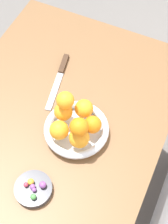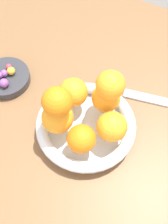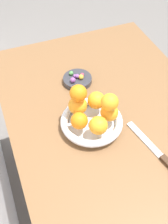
{
  "view_description": "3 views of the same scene",
  "coord_description": "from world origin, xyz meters",
  "px_view_note": "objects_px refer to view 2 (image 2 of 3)",
  "views": [
    {
      "loc": [
        0.47,
        0.35,
        1.78
      ],
      "look_at": [
        -0.03,
        0.12,
        0.88
      ],
      "focal_mm": 55.0,
      "sensor_mm": 36.0,
      "label": 1
    },
    {
      "loc": [
        -0.15,
        0.35,
        1.32
      ],
      "look_at": [
        -0.03,
        0.12,
        0.86
      ],
      "focal_mm": 45.0,
      "sensor_mm": 36.0,
      "label": 2
    },
    {
      "loc": [
        -0.6,
        0.35,
        1.53
      ],
      "look_at": [
        -0.02,
        0.12,
        0.83
      ],
      "focal_mm": 45.0,
      "sensor_mm": 36.0,
      "label": 3
    }
  ],
  "objects_px": {
    "dining_table": "(94,114)",
    "candy_ball_4": "(11,71)",
    "orange_6": "(110,85)",
    "candy_ball_3": "(0,75)",
    "orange_3": "(81,139)",
    "candy_ball_2": "(4,83)",
    "orange_0": "(106,98)",
    "candy_ball_5": "(4,73)",
    "orange_1": "(73,92)",
    "fruit_bowl": "(86,126)",
    "orange_4": "(112,127)",
    "orange_5": "(57,102)",
    "orange_2": "(58,118)",
    "candy_ball_0": "(9,67)",
    "candy_dish": "(6,78)"
  },
  "relations": [
    {
      "from": "orange_3",
      "to": "candy_ball_5",
      "type": "bearing_deg",
      "value": -18.76
    },
    {
      "from": "candy_ball_0",
      "to": "candy_ball_3",
      "type": "height_order",
      "value": "same"
    },
    {
      "from": "orange_3",
      "to": "candy_ball_2",
      "type": "bearing_deg",
      "value": -14.47
    },
    {
      "from": "orange_4",
      "to": "orange_6",
      "type": "xyz_separation_m",
      "value": [
        0.03,
        -0.05,
        0.06
      ]
    },
    {
      "from": "orange_0",
      "to": "candy_ball_0",
      "type": "distance_m",
      "value": 0.26
    },
    {
      "from": "orange_6",
      "to": "candy_ball_3",
      "type": "xyz_separation_m",
      "value": [
        0.27,
        0.02,
        -0.1
      ]
    },
    {
      "from": "orange_6",
      "to": "candy_ball_2",
      "type": "bearing_deg",
      "value": 9.21
    },
    {
      "from": "orange_2",
      "to": "candy_ball_3",
      "type": "height_order",
      "value": "orange_2"
    },
    {
      "from": "candy_dish",
      "to": "orange_0",
      "type": "xyz_separation_m",
      "value": [
        -0.26,
        -0.02,
        0.06
      ]
    },
    {
      "from": "orange_6",
      "to": "candy_ball_5",
      "type": "distance_m",
      "value": 0.29
    },
    {
      "from": "candy_ball_0",
      "to": "candy_ball_4",
      "type": "distance_m",
      "value": 0.02
    },
    {
      "from": "dining_table",
      "to": "orange_2",
      "type": "height_order",
      "value": "orange_2"
    },
    {
      "from": "orange_4",
      "to": "orange_6",
      "type": "relative_size",
      "value": 1.08
    },
    {
      "from": "orange_5",
      "to": "candy_ball_2",
      "type": "xyz_separation_m",
      "value": [
        0.18,
        -0.04,
        -0.1
      ]
    },
    {
      "from": "fruit_bowl",
      "to": "candy_ball_4",
      "type": "xyz_separation_m",
      "value": [
        0.23,
        -0.05,
        0.01
      ]
    },
    {
      "from": "orange_6",
      "to": "candy_ball_0",
      "type": "xyz_separation_m",
      "value": [
        0.27,
        -0.01,
        -0.1
      ]
    },
    {
      "from": "dining_table",
      "to": "candy_ball_4",
      "type": "height_order",
      "value": "candy_ball_4"
    },
    {
      "from": "orange_0",
      "to": "orange_1",
      "type": "xyz_separation_m",
      "value": [
        0.07,
        0.02,
        0.0
      ]
    },
    {
      "from": "orange_2",
      "to": "candy_dish",
      "type": "bearing_deg",
      "value": -19.7
    },
    {
      "from": "dining_table",
      "to": "orange_6",
      "type": "xyz_separation_m",
      "value": [
        -0.05,
        0.04,
        0.22
      ]
    },
    {
      "from": "candy_ball_0",
      "to": "candy_dish",
      "type": "bearing_deg",
      "value": 95.93
    },
    {
      "from": "dining_table",
      "to": "candy_ball_4",
      "type": "bearing_deg",
      "value": 12.5
    },
    {
      "from": "orange_3",
      "to": "orange_4",
      "type": "relative_size",
      "value": 0.93
    },
    {
      "from": "orange_1",
      "to": "candy_ball_2",
      "type": "relative_size",
      "value": 2.9
    },
    {
      "from": "fruit_bowl",
      "to": "orange_2",
      "type": "xyz_separation_m",
      "value": [
        0.05,
        0.03,
        0.05
      ]
    },
    {
      "from": "candy_ball_2",
      "to": "orange_6",
      "type": "bearing_deg",
      "value": -170.79
    },
    {
      "from": "dining_table",
      "to": "candy_ball_4",
      "type": "relative_size",
      "value": 54.64
    },
    {
      "from": "orange_1",
      "to": "orange_6",
      "type": "xyz_separation_m",
      "value": [
        -0.08,
        -0.01,
        0.06
      ]
    },
    {
      "from": "orange_0",
      "to": "candy_ball_5",
      "type": "relative_size",
      "value": 3.55
    },
    {
      "from": "orange_0",
      "to": "orange_1",
      "type": "height_order",
      "value": "same"
    },
    {
      "from": "candy_ball_2",
      "to": "candy_ball_4",
      "type": "bearing_deg",
      "value": -80.92
    },
    {
      "from": "fruit_bowl",
      "to": "candy_dish",
      "type": "relative_size",
      "value": 1.87
    },
    {
      "from": "orange_0",
      "to": "orange_5",
      "type": "xyz_separation_m",
      "value": [
        0.06,
        0.09,
        0.06
      ]
    },
    {
      "from": "candy_ball_0",
      "to": "candy_ball_4",
      "type": "bearing_deg",
      "value": 145.39
    },
    {
      "from": "dining_table",
      "to": "candy_ball_4",
      "type": "xyz_separation_m",
      "value": [
        0.21,
        0.05,
        0.12
      ]
    },
    {
      "from": "fruit_bowl",
      "to": "candy_ball_2",
      "type": "height_order",
      "value": "candy_ball_2"
    },
    {
      "from": "dining_table",
      "to": "fruit_bowl",
      "type": "xyz_separation_m",
      "value": [
        -0.02,
        0.09,
        0.11
      ]
    },
    {
      "from": "orange_2",
      "to": "orange_4",
      "type": "bearing_deg",
      "value": -163.19
    },
    {
      "from": "orange_2",
      "to": "candy_ball_2",
      "type": "relative_size",
      "value": 3.03
    },
    {
      "from": "candy_dish",
      "to": "candy_ball_2",
      "type": "relative_size",
      "value": 5.39
    },
    {
      "from": "dining_table",
      "to": "candy_ball_0",
      "type": "xyz_separation_m",
      "value": [
        0.22,
        0.04,
        0.12
      ]
    },
    {
      "from": "orange_1",
      "to": "orange_2",
      "type": "height_order",
      "value": "orange_2"
    },
    {
      "from": "orange_5",
      "to": "orange_6",
      "type": "xyz_separation_m",
      "value": [
        -0.07,
        -0.08,
        -0.0
      ]
    },
    {
      "from": "fruit_bowl",
      "to": "orange_5",
      "type": "xyz_separation_m",
      "value": [
        0.04,
        0.03,
        0.11
      ]
    },
    {
      "from": "orange_0",
      "to": "candy_ball_0",
      "type": "xyz_separation_m",
      "value": [
        0.26,
        -0.0,
        -0.04
      ]
    },
    {
      "from": "fruit_bowl",
      "to": "orange_4",
      "type": "xyz_separation_m",
      "value": [
        -0.06,
        0.0,
        0.05
      ]
    },
    {
      "from": "orange_0",
      "to": "orange_5",
      "type": "distance_m",
      "value": 0.13
    },
    {
      "from": "dining_table",
      "to": "orange_0",
      "type": "relative_size",
      "value": 17.49
    },
    {
      "from": "orange_1",
      "to": "orange_4",
      "type": "distance_m",
      "value": 0.11
    },
    {
      "from": "candy_dish",
      "to": "orange_0",
      "type": "distance_m",
      "value": 0.27
    }
  ]
}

